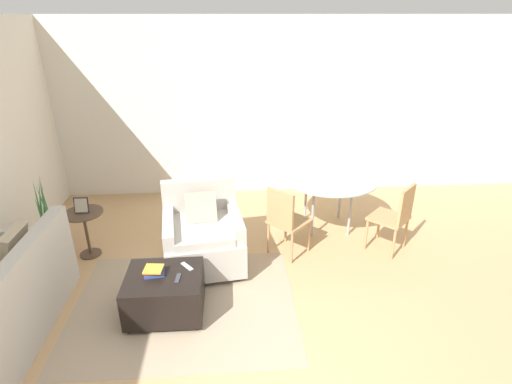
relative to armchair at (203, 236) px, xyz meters
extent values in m
plane|color=tan|center=(0.59, -1.60, -0.37)|extent=(20.00, 20.00, 0.00)
cube|color=silver|center=(0.59, 2.16, 1.00)|extent=(12.00, 0.06, 2.75)
cube|color=gray|center=(-0.16, -0.74, -0.37)|extent=(2.26, 1.81, 0.00)
cube|color=brown|center=(-0.16, -1.45, -0.37)|extent=(2.22, 0.06, 0.00)
cube|color=brown|center=(-0.16, -1.25, -0.37)|extent=(2.22, 0.06, 0.00)
cube|color=brown|center=(-0.16, -1.05, -0.37)|extent=(2.22, 0.06, 0.00)
cube|color=brown|center=(-0.16, -0.84, -0.37)|extent=(2.22, 0.06, 0.00)
cube|color=brown|center=(-0.16, -0.64, -0.37)|extent=(2.22, 0.06, 0.00)
cube|color=brown|center=(-0.16, -0.44, -0.37)|extent=(2.22, 0.06, 0.00)
cube|color=brown|center=(-0.16, -0.24, -0.37)|extent=(2.22, 0.06, 0.00)
cube|color=brown|center=(-0.16, -0.04, -0.37)|extent=(2.22, 0.06, 0.00)
cube|color=#B2ADA3|center=(-1.48, -1.08, 0.29)|extent=(0.14, 1.80, 0.49)
cube|color=#B2ADA3|center=(-1.85, -0.24, 0.17)|extent=(0.81, 0.12, 0.26)
cube|color=tan|center=(-1.76, -0.67, 0.32)|extent=(0.19, 0.40, 0.41)
cube|color=#B2ADA3|center=(0.01, -0.04, -0.11)|extent=(0.99, 1.01, 0.40)
cube|color=#B2ADA3|center=(0.01, -0.08, 0.14)|extent=(0.74, 0.86, 0.10)
cube|color=#B2ADA3|center=(-0.05, 0.35, 0.33)|extent=(0.89, 0.24, 0.49)
cube|color=#B2ADA3|center=(-0.37, -0.09, 0.19)|extent=(0.23, 0.84, 0.20)
cube|color=#B2ADA3|center=(0.38, 0.01, 0.19)|extent=(0.23, 0.84, 0.20)
cylinder|color=brown|center=(-0.30, -0.46, -0.34)|extent=(0.05, 0.05, 0.06)
cylinder|color=brown|center=(0.41, -0.36, -0.34)|extent=(0.05, 0.05, 0.06)
cylinder|color=brown|center=(-0.40, 0.28, -0.34)|extent=(0.05, 0.05, 0.06)
cylinder|color=brown|center=(0.31, 0.37, -0.34)|extent=(0.05, 0.05, 0.06)
cube|color=tan|center=(-0.01, 0.07, 0.35)|extent=(0.38, 0.25, 0.37)
cube|color=black|center=(-0.33, -0.85, -0.13)|extent=(0.74, 0.63, 0.40)
cylinder|color=black|center=(-0.65, -1.11, -0.35)|extent=(0.04, 0.04, 0.04)
cylinder|color=black|center=(-0.02, -1.11, -0.35)|extent=(0.04, 0.04, 0.04)
cylinder|color=black|center=(-0.65, -0.58, -0.35)|extent=(0.04, 0.04, 0.04)
cylinder|color=black|center=(-0.02, -0.58, -0.35)|extent=(0.04, 0.04, 0.04)
cube|color=#2D478C|center=(-0.42, -0.81, 0.08)|extent=(0.21, 0.18, 0.02)
cube|color=#B72D28|center=(-0.43, -0.81, 0.11)|extent=(0.18, 0.14, 0.03)
cube|color=gold|center=(-0.42, -0.82, 0.13)|extent=(0.19, 0.17, 0.02)
cube|color=#B7B7BC|center=(-0.12, -0.71, 0.07)|extent=(0.14, 0.16, 0.01)
cube|color=#333338|center=(-0.19, -0.90, 0.07)|extent=(0.05, 0.15, 0.01)
cylinder|color=maroon|center=(-1.90, 0.32, -0.23)|extent=(0.32, 0.32, 0.28)
cylinder|color=black|center=(-1.90, 0.32, -0.11)|extent=(0.30, 0.30, 0.02)
cone|color=#387A42|center=(-1.85, 0.32, 0.23)|extent=(0.04, 0.09, 0.66)
cone|color=#387A42|center=(-1.88, 0.34, 0.31)|extent=(0.14, 0.14, 0.82)
cone|color=#387A42|center=(-1.91, 0.37, 0.24)|extent=(0.12, 0.05, 0.67)
cone|color=#387A42|center=(-1.93, 0.34, 0.26)|extent=(0.11, 0.13, 0.71)
cone|color=#387A42|center=(-1.93, 0.31, 0.27)|extent=(0.08, 0.11, 0.73)
cone|color=#387A42|center=(-1.91, 0.27, 0.18)|extent=(0.10, 0.05, 0.55)
cone|color=#387A42|center=(-1.83, 0.26, 0.26)|extent=(0.11, 0.12, 0.71)
cylinder|color=#4C3828|center=(-1.43, 0.29, 0.21)|extent=(0.47, 0.47, 0.02)
cylinder|color=#4C3828|center=(-1.43, 0.29, -0.08)|extent=(0.04, 0.04, 0.55)
cylinder|color=#4C3828|center=(-1.43, 0.29, -0.36)|extent=(0.26, 0.26, 0.02)
cube|color=black|center=(-1.43, 0.29, 0.31)|extent=(0.17, 0.05, 0.19)
cube|color=#B2A893|center=(-1.43, 0.28, 0.31)|extent=(0.15, 0.04, 0.17)
cube|color=black|center=(-1.43, 0.31, 0.26)|extent=(0.02, 0.04, 0.09)
cylinder|color=#8C9E99|center=(1.66, 0.80, 0.37)|extent=(1.29, 1.29, 0.01)
cylinder|color=#99999E|center=(1.41, 0.55, 0.00)|extent=(0.04, 0.04, 0.74)
cylinder|color=#99999E|center=(1.92, 0.55, 0.00)|extent=(0.04, 0.04, 0.74)
cylinder|color=#99999E|center=(1.41, 1.06, 0.00)|extent=(0.04, 0.04, 0.74)
cylinder|color=#99999E|center=(1.92, 1.06, 0.00)|extent=(0.04, 0.04, 0.74)
cube|color=tan|center=(1.04, 0.18, 0.06)|extent=(0.59, 0.59, 0.03)
cube|color=tan|center=(0.91, 0.05, 0.30)|extent=(0.29, 0.29, 0.45)
cylinder|color=tan|center=(1.30, 0.18, -0.16)|extent=(0.03, 0.03, 0.42)
cylinder|color=tan|center=(1.04, 0.44, -0.16)|extent=(0.03, 0.03, 0.42)
cylinder|color=tan|center=(1.04, -0.07, -0.16)|extent=(0.03, 0.03, 0.42)
cylinder|color=tan|center=(0.79, 0.18, -0.16)|extent=(0.03, 0.03, 0.42)
cube|color=tan|center=(2.29, 0.18, 0.06)|extent=(0.59, 0.59, 0.03)
cube|color=tan|center=(2.42, 0.05, 0.30)|extent=(0.29, 0.29, 0.45)
cylinder|color=tan|center=(2.29, 0.44, -0.16)|extent=(0.03, 0.03, 0.42)
cylinder|color=tan|center=(2.03, 0.18, -0.16)|extent=(0.03, 0.03, 0.42)
cylinder|color=tan|center=(2.54, 0.18, -0.16)|extent=(0.03, 0.03, 0.42)
cylinder|color=tan|center=(2.29, -0.07, -0.16)|extent=(0.03, 0.03, 0.42)
camera|label=1|loc=(0.35, -4.08, 2.38)|focal=28.00mm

